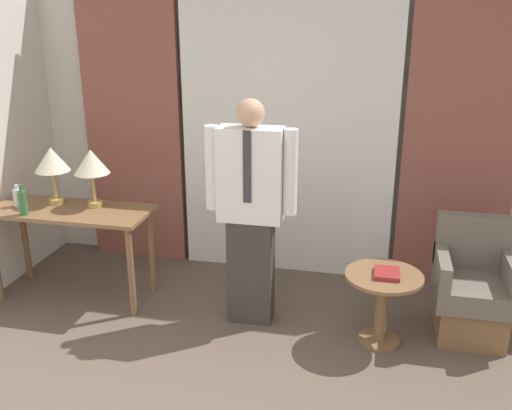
{
  "coord_description": "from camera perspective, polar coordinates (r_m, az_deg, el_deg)",
  "views": [
    {
      "loc": [
        0.76,
        -1.71,
        2.27
      ],
      "look_at": [
        -0.03,
        1.9,
        0.98
      ],
      "focal_mm": 40.0,
      "sensor_mm": 36.0,
      "label": 1
    }
  ],
  "objects": [
    {
      "name": "armchair",
      "position": [
        4.42,
        20.8,
        -8.14
      ],
      "size": [
        0.54,
        0.56,
        0.85
      ],
      "color": "brown",
      "rests_on": "ground_plane"
    },
    {
      "name": "curtain_drape_left",
      "position": [
        5.27,
        -12.23,
        8.08
      ],
      "size": [
        0.9,
        0.06,
        2.58
      ],
      "color": "brown",
      "rests_on": "ground_plane"
    },
    {
      "name": "side_table",
      "position": [
        4.12,
        12.52,
        -8.92
      ],
      "size": [
        0.54,
        0.54,
        0.53
      ],
      "color": "brown",
      "rests_on": "ground_plane"
    },
    {
      "name": "curtain_sheer_center",
      "position": [
        4.87,
        3.14,
        7.58
      ],
      "size": [
        1.83,
        0.06,
        2.58
      ],
      "color": "white",
      "rests_on": "ground_plane"
    },
    {
      "name": "person",
      "position": [
        4.09,
        -0.53,
        -0.17
      ],
      "size": [
        0.66,
        0.22,
        1.69
      ],
      "color": "#38332D",
      "rests_on": "ground_plane"
    },
    {
      "name": "book",
      "position": [
        4.03,
        12.97,
        -6.68
      ],
      "size": [
        0.17,
        0.2,
        0.03
      ],
      "color": "maroon",
      "rests_on": "side_table"
    },
    {
      "name": "curtain_drape_right",
      "position": [
        4.85,
        19.83,
        6.43
      ],
      "size": [
        0.9,
        0.06,
        2.58
      ],
      "color": "brown",
      "rests_on": "ground_plane"
    },
    {
      "name": "desk",
      "position": [
        4.77,
        -18.03,
        -1.68
      ],
      "size": [
        1.29,
        0.53,
        0.76
      ],
      "color": "brown",
      "rests_on": "ground_plane"
    },
    {
      "name": "bottle_near_edge",
      "position": [
        4.91,
        -22.71,
        0.69
      ],
      "size": [
        0.07,
        0.07,
        0.18
      ],
      "color": "silver",
      "rests_on": "desk"
    },
    {
      "name": "table_lamp_right",
      "position": [
        4.64,
        -16.14,
        4.01
      ],
      "size": [
        0.28,
        0.28,
        0.47
      ],
      "color": "tan",
      "rests_on": "desk"
    },
    {
      "name": "wall_back",
      "position": [
        4.98,
        3.4,
        8.55
      ],
      "size": [
        10.0,
        0.06,
        2.7
      ],
      "color": "silver",
      "rests_on": "ground_plane"
    },
    {
      "name": "table_lamp_left",
      "position": [
        4.81,
        -19.75,
        4.16
      ],
      "size": [
        0.28,
        0.28,
        0.47
      ],
      "color": "tan",
      "rests_on": "desk"
    },
    {
      "name": "bottle_by_lamp",
      "position": [
        4.69,
        -22.3,
        0.25
      ],
      "size": [
        0.06,
        0.06,
        0.24
      ],
      "color": "#336638",
      "rests_on": "desk"
    }
  ]
}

